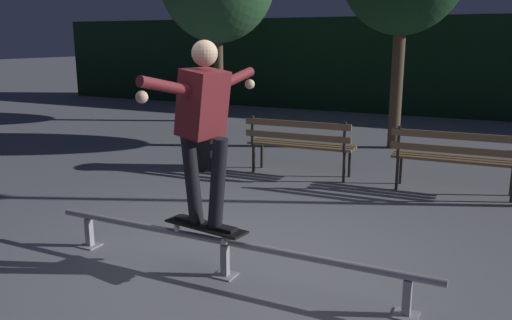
{
  "coord_description": "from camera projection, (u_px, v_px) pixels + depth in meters",
  "views": [
    {
      "loc": [
        2.05,
        -3.9,
        1.99
      ],
      "look_at": [
        -0.09,
        0.52,
        0.85
      ],
      "focal_mm": 36.57,
      "sensor_mm": 36.0,
      "label": 1
    }
  ],
  "objects": [
    {
      "name": "park_bench_leftmost",
      "position": [
        299.0,
        141.0,
        7.66
      ],
      "size": [
        1.61,
        0.46,
        0.88
      ],
      "color": "#282623",
      "rests_on": "ground"
    },
    {
      "name": "hedge_backdrop",
      "position": [
        427.0,
        66.0,
        14.0
      ],
      "size": [
        24.0,
        1.2,
        2.59
      ],
      "primitive_type": "cube",
      "color": "black",
      "rests_on": "ground"
    },
    {
      "name": "skateboard",
      "position": [
        206.0,
        227.0,
        4.47
      ],
      "size": [
        0.8,
        0.32,
        0.09
      ],
      "color": "black",
      "rests_on": "grind_rail"
    },
    {
      "name": "ground_plane",
      "position": [
        240.0,
        263.0,
        4.74
      ],
      "size": [
        90.0,
        90.0,
        0.0
      ],
      "primitive_type": "plane",
      "color": "slate"
    },
    {
      "name": "skateboarder",
      "position": [
        204.0,
        119.0,
        4.26
      ],
      "size": [
        0.63,
        1.39,
        1.56
      ],
      "color": "black",
      "rests_on": "skateboard"
    },
    {
      "name": "park_bench_left_center",
      "position": [
        455.0,
        154.0,
        6.74
      ],
      "size": [
        1.61,
        0.46,
        0.88
      ],
      "color": "#282623",
      "rests_on": "ground"
    },
    {
      "name": "trash_can",
      "position": [
        206.0,
        143.0,
        8.14
      ],
      "size": [
        0.52,
        0.52,
        0.8
      ],
      "color": "black",
      "rests_on": "ground"
    },
    {
      "name": "grind_rail",
      "position": [
        225.0,
        247.0,
        4.43
      ],
      "size": [
        3.59,
        0.18,
        0.34
      ],
      "color": "#9E9EA3",
      "rests_on": "ground"
    }
  ]
}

